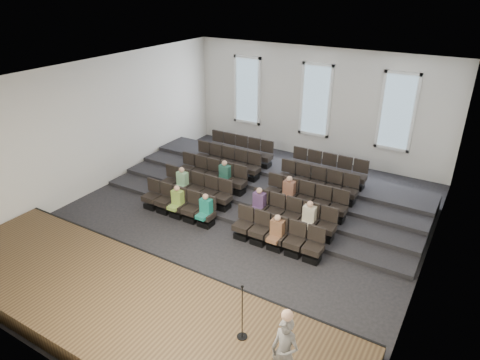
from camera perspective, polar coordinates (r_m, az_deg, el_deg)
name	(u,v)px	position (r m, az deg, el deg)	size (l,w,h in m)	color
ground	(233,223)	(14.73, -0.88, -5.79)	(14.00, 14.00, 0.00)	black
ceiling	(232,76)	(12.86, -1.04, 13.65)	(12.00, 14.00, 0.02)	white
wall_back	(316,104)	(19.60, 10.09, 9.90)	(12.00, 0.04, 5.00)	silver
wall_front	(39,276)	(9.18, -25.21, -11.48)	(12.00, 0.04, 5.00)	silver
wall_left	(99,125)	(17.36, -18.23, 6.97)	(0.04, 14.00, 5.00)	silver
wall_right	(435,202)	(11.87, 24.61, -2.72)	(0.04, 14.00, 5.00)	silver
stage	(125,307)	(11.42, -15.04, -16.00)	(11.80, 3.60, 0.50)	#4D3921
stage_lip	(171,269)	(12.38, -9.19, -11.61)	(11.80, 0.06, 0.52)	black
risers	(275,183)	(17.08, 4.71, -0.45)	(11.80, 4.80, 0.60)	black
seating_rows	(256,188)	(15.57, 2.08, -1.11)	(6.80, 4.70, 1.67)	black
windows	(316,100)	(19.48, 10.06, 10.42)	(8.44, 0.10, 3.24)	white
audience	(238,199)	(14.57, -0.24, -2.50)	(5.45, 2.64, 1.10)	#85A943
speaker	(285,352)	(8.70, 6.01, -21.88)	(0.57, 0.37, 1.55)	slate
mic_stand	(242,322)	(9.70, 0.29, -18.43)	(0.24, 0.24, 1.42)	black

